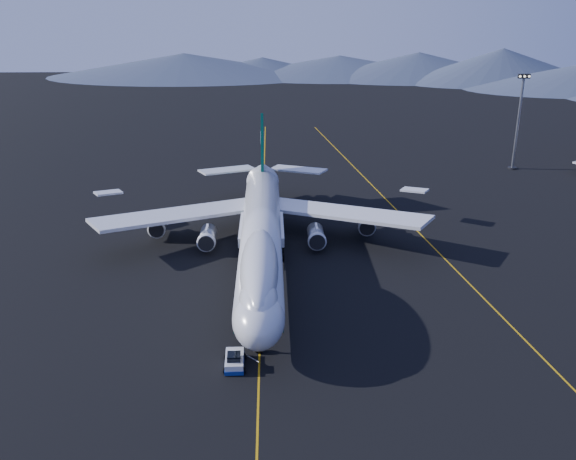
{
  "coord_description": "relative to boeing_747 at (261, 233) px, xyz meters",
  "views": [
    {
      "loc": [
        1.67,
        -96.89,
        43.82
      ],
      "look_at": [
        4.39,
        0.96,
        6.0
      ],
      "focal_mm": 40.0,
      "sensor_mm": 36.0,
      "label": 1
    }
  ],
  "objects": [
    {
      "name": "ground",
      "position": [
        -0.0,
        -0.03,
        -5.81
      ],
      "size": [
        500.0,
        500.0,
        0.0
      ],
      "primitive_type": "plane",
      "color": "black",
      "rests_on": "ground"
    },
    {
      "name": "floodlight_mast",
      "position": [
        62.63,
        57.95,
        6.08
      ],
      "size": [
        2.9,
        2.17,
        23.47
      ],
      "rotation": [
        0.0,
        0.0,
        -0.3
      ],
      "color": "black",
      "rests_on": "ground"
    },
    {
      "name": "pushback_tug",
      "position": [
        -3.0,
        -29.53,
        -5.18
      ],
      "size": [
        2.76,
        4.68,
        2.02
      ],
      "rotation": [
        0.0,
        0.0,
        0.02
      ],
      "color": "silver",
      "rests_on": "ground"
    },
    {
      "name": "taxiway_line_main",
      "position": [
        -0.0,
        -0.03,
        -5.8
      ],
      "size": [
        0.25,
        220.0,
        0.01
      ],
      "primitive_type": "cube",
      "color": "#C8910B",
      "rests_on": "ground"
    },
    {
      "name": "taxiway_line_side",
      "position": [
        30.0,
        9.97,
        -5.8
      ],
      "size": [
        28.08,
        198.09,
        0.01
      ],
      "primitive_type": "cube",
      "rotation": [
        0.0,
        0.0,
        0.14
      ],
      "color": "#C8910B",
      "rests_on": "ground"
    },
    {
      "name": "boeing_747",
      "position": [
        0.0,
        0.0,
        0.0
      ],
      "size": [
        59.62,
        72.43,
        19.37
      ],
      "color": "silver",
      "rests_on": "ground"
    }
  ]
}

